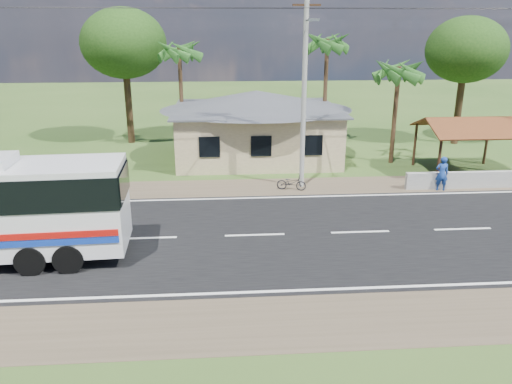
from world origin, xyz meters
TOP-DOWN VIEW (x-y plane):
  - ground at (0.00, 0.00)m, footprint 120.00×120.00m
  - road at (0.00, 0.00)m, footprint 120.00×16.00m
  - house at (1.00, 13.00)m, footprint 12.40×10.00m
  - waiting_shed at (13.00, 8.50)m, footprint 5.20×4.48m
  - concrete_barrier at (12.00, 5.60)m, footprint 7.00×0.30m
  - utility_poles at (2.67, 6.49)m, footprint 32.80×2.22m
  - palm_near at (9.50, 11.00)m, footprint 2.80×2.80m
  - palm_mid at (6.00, 15.50)m, footprint 2.80×2.80m
  - palm_far at (-4.00, 16.00)m, footprint 2.80×2.80m
  - tree_behind_house at (-8.00, 18.00)m, footprint 6.00×6.00m
  - tree_behind_shed at (16.00, 16.00)m, footprint 5.60×5.60m
  - motorcycle at (2.37, 5.91)m, footprint 1.65×0.94m
  - person at (10.28, 5.29)m, footprint 0.73×0.52m

SIDE VIEW (x-z plane):
  - ground at x=0.00m, z-range 0.00..0.00m
  - road at x=0.00m, z-range -0.01..0.02m
  - motorcycle at x=2.37m, z-range 0.00..0.82m
  - concrete_barrier at x=12.00m, z-range 0.00..0.90m
  - person at x=10.28m, z-range 0.00..1.85m
  - house at x=1.00m, z-range 0.14..5.14m
  - waiting_shed at x=13.00m, z-range 1.05..4.40m
  - palm_near at x=9.50m, z-range 2.36..9.06m
  - utility_poles at x=2.67m, z-range 0.27..11.27m
  - palm_far at x=-4.00m, z-range 2.83..10.53m
  - tree_behind_shed at x=16.00m, z-range 2.17..11.19m
  - tree_behind_house at x=-8.00m, z-range 2.31..11.92m
  - palm_mid at x=6.00m, z-range 3.06..11.26m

